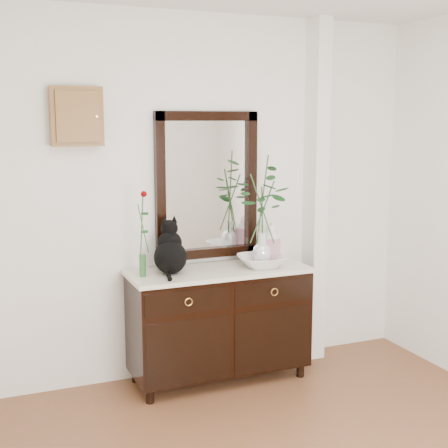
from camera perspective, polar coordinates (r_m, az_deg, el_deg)
name	(u,v)px	position (r m, az deg, el deg)	size (l,w,h in m)	color
wall_back	(194,198)	(4.67, -2.77, 2.39)	(3.60, 0.04, 2.70)	white
pilaster	(315,193)	(5.02, 8.36, 2.80)	(0.12, 0.20, 2.70)	white
sideboard	(219,318)	(4.67, -0.47, -8.63)	(1.33, 0.52, 0.82)	black
wall_mirror	(207,186)	(4.68, -1.57, 3.53)	(0.80, 0.06, 1.10)	black
key_cabinet	(77,116)	(4.38, -13.33, 9.55)	(0.35, 0.10, 0.40)	brown
cat	(170,247)	(4.43, -4.94, -2.06)	(0.27, 0.33, 0.38)	black
lotus_bowl	(262,261)	(4.63, 3.47, -3.41)	(0.35, 0.35, 0.09)	white
vase_branches	(262,209)	(4.56, 3.52, 1.34)	(0.39, 0.39, 0.82)	silver
bud_vase_rose	(142,233)	(4.32, -7.51, -0.86)	(0.07, 0.07, 0.61)	#2C622C
ginger_jar	(271,243)	(4.71, 4.28, -1.78)	(0.12, 0.12, 0.32)	white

